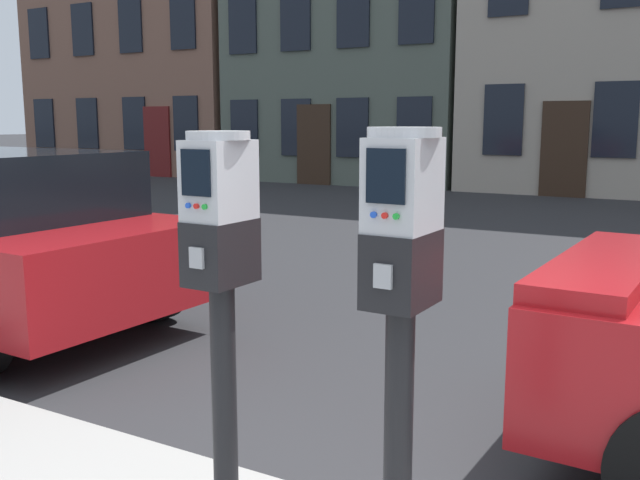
# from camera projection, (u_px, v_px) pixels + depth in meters

# --- Properties ---
(parking_meter_near_kerb) EXTENTS (0.22, 0.25, 1.48)m
(parking_meter_near_kerb) POSITION_uv_depth(u_px,v_px,m) (221.00, 266.00, 2.45)
(parking_meter_near_kerb) COLOR black
(parking_meter_near_kerb) RESTS_ON sidewalk_slab
(parking_meter_twin_adjacent) EXTENTS (0.22, 0.25, 1.50)m
(parking_meter_twin_adjacent) POSITION_uv_depth(u_px,v_px,m) (401.00, 285.00, 2.11)
(parking_meter_twin_adjacent) COLOR black
(parking_meter_twin_adjacent) RESTS_ON sidewalk_slab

